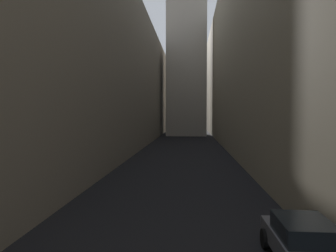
# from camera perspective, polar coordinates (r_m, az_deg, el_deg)

# --- Properties ---
(ground_plane) EXTENTS (264.00, 264.00, 0.00)m
(ground_plane) POSITION_cam_1_polar(r_m,az_deg,el_deg) (39.64, 2.84, -4.53)
(ground_plane) COLOR black
(building_block_left) EXTENTS (11.02, 108.00, 19.75)m
(building_block_left) POSITION_cam_1_polar(r_m,az_deg,el_deg) (43.36, -11.96, 9.09)
(building_block_left) COLOR gray
(building_block_left) RESTS_ON ground
(building_block_right) EXTENTS (13.50, 108.00, 24.54)m
(building_block_right) POSITION_cam_1_polar(r_m,az_deg,el_deg) (43.53, 19.67, 12.16)
(building_block_right) COLOR gray
(building_block_right) RESTS_ON ground
(parked_car_right_third) EXTENTS (1.89, 4.42, 1.49)m
(parked_car_right_third) POSITION_cam_1_polar(r_m,az_deg,el_deg) (10.72, 24.12, -19.52)
(parked_car_right_third) COLOR #4C4C51
(parked_car_right_third) RESTS_ON ground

